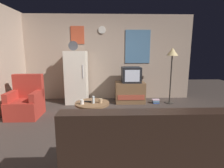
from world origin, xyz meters
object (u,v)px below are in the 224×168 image
Objects in this scene: mug_ceramic_white at (82,102)px; couch at (139,155)px; armchair at (26,102)px; book_stack at (156,101)px; coffee_table at (92,112)px; fridge at (77,77)px; mug_ceramic_tan at (100,101)px; wine_glass at (93,100)px; crt_tv at (131,75)px; tv_stand at (130,92)px; standing_lamp at (172,56)px; remote_control at (88,102)px.

couch is (0.87, -1.60, -0.17)m from mug_ceramic_white.
mug_ceramic_white is at bearing -21.75° from armchair.
armchair is at bearing -164.59° from book_stack.
coffee_table is at bearing -15.68° from armchair.
armchair is at bearing -133.00° from fridge.
couch is at bearing -73.20° from mug_ceramic_tan.
mug_ceramic_white is (-0.23, -0.05, -0.03)m from wine_glass.
mug_ceramic_white is 0.05× the size of couch.
crt_tv is at bearing 170.54° from book_stack.
fridge reaches higher than mug_ceramic_tan.
tv_stand is 0.79m from book_stack.
coffee_table is 1.63m from armchair.
coffee_table is at bearing 119.11° from wine_glass.
standing_lamp reaches higher than book_stack.
armchair is at bearing 158.25° from mug_ceramic_white.
coffee_table is (-0.99, -1.47, -0.08)m from tv_stand.
couch is at bearing -68.57° from wine_glass.
couch reaches higher than mug_ceramic_tan.
armchair is (-1.57, 0.44, 0.12)m from coffee_table.
fridge is 1.58m from remote_control.
fridge is 1.84× the size of armchair.
couch is at bearing -96.09° from crt_tv.
tv_stand is at bearing 21.96° from armchair.
mug_ceramic_white is (0.36, -1.63, -0.27)m from fridge.
tv_stand is 9.33× the size of mug_ceramic_white.
mug_ceramic_tan is 0.05× the size of couch.
fridge is 1.04× the size of couch.
fridge is 11.80× the size of wine_glass.
standing_lamp is 3.95m from armchair.
standing_lamp is 17.67× the size of mug_ceramic_white.
book_stack is (1.74, 1.35, -0.16)m from coffee_table.
standing_lamp is 7.82× the size of book_stack.
mug_ceramic_tan is at bearing 5.72° from wine_glass.
wine_glass is 0.74× the size of book_stack.
crt_tv is 1.25m from standing_lamp.
mug_ceramic_tan is at bearing -138.39° from book_stack.
wine_glass is 0.15m from mug_ceramic_tan.
remote_control is at bearing -15.22° from armchair.
tv_stand reaches higher than mug_ceramic_tan.
standing_lamp is at bearing 32.11° from coffee_table.
fridge is at bearing 115.24° from mug_ceramic_tan.
coffee_table is at bearing -15.95° from remote_control.
wine_glass is (-2.11, -1.39, -0.84)m from standing_lamp.
mug_ceramic_white is 1.83m from couch.
coffee_table is at bearing 167.94° from mug_ceramic_tan.
tv_stand is 5.60× the size of remote_control.
wine_glass reaches higher than book_stack.
fridge is 1.58m from crt_tv.
wine_glass is 1.78m from couch.
couch is at bearing -43.68° from armchair.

